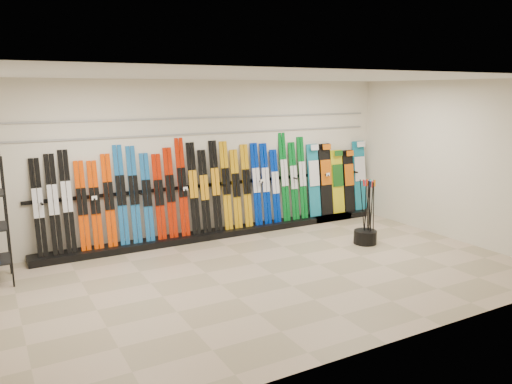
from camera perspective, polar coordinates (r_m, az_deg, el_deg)
floor at (r=7.86m, az=1.91°, el=-9.35°), size 8.00×8.00×0.00m
back_wall at (r=9.66m, az=-5.71°, el=3.73°), size 8.00×0.00×8.00m
right_wall at (r=10.10m, az=21.83°, el=3.30°), size 0.00×5.00×5.00m
ceiling at (r=7.35m, az=2.07°, el=13.07°), size 8.00×8.00×0.00m
ski_rack_base at (r=9.85m, az=-3.83°, el=-4.65°), size 8.00×0.40×0.12m
skis at (r=9.46m, az=-7.73°, el=0.11°), size 5.37×0.29×1.83m
snowboards at (r=11.23m, az=9.32°, el=1.44°), size 1.59×0.24×1.56m
pole_bin at (r=9.54m, az=12.37°, el=-5.05°), size 0.42×0.42×0.25m
ski_poles at (r=9.44m, az=12.74°, el=-2.18°), size 0.21×0.36×1.18m
slatwall_rail_0 at (r=9.59m, az=-5.73°, el=6.68°), size 7.60×0.02×0.03m
slatwall_rail_1 at (r=9.57m, az=-5.76°, el=8.47°), size 7.60×0.02×0.03m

